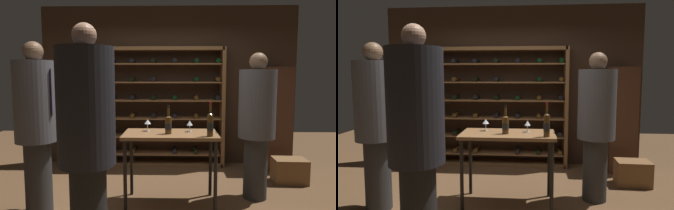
{
  "view_description": "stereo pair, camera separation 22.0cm",
  "coord_description": "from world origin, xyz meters",
  "views": [
    {
      "loc": [
        0.13,
        -3.5,
        1.61
      ],
      "look_at": [
        0.03,
        0.23,
        1.24
      ],
      "focal_mm": 31.6,
      "sensor_mm": 36.0,
      "label": 1
    },
    {
      "loc": [
        0.35,
        -3.49,
        1.61
      ],
      "look_at": [
        0.03,
        0.23,
        1.24
      ],
      "focal_mm": 31.6,
      "sensor_mm": 36.0,
      "label": 2
    }
  ],
  "objects": [
    {
      "name": "display_cabinet",
      "position": [
        1.86,
        1.54,
        0.88
      ],
      "size": [
        0.44,
        0.36,
        1.75
      ],
      "primitive_type": "cube",
      "color": "#4C2D1E",
      "rests_on": "ground"
    },
    {
      "name": "wine_bottle_amber_reserve",
      "position": [
        0.04,
        0.05,
        1.02
      ],
      "size": [
        0.08,
        0.08,
        0.34
      ],
      "color": "#4C3314",
      "rests_on": "tasting_table"
    },
    {
      "name": "wine_glass_stemmed_left",
      "position": [
        -0.23,
        0.22,
        1.01
      ],
      "size": [
        0.08,
        0.08,
        0.15
      ],
      "color": "silver",
      "rests_on": "tasting_table"
    },
    {
      "name": "person_guest_khaki",
      "position": [
        -0.59,
        -1.16,
        1.12
      ],
      "size": [
        0.46,
        0.46,
        2.02
      ],
      "rotation": [
        0.0,
        0.0,
        0.12
      ],
      "color": "black",
      "rests_on": "ground"
    },
    {
      "name": "wine_bottle_red_label",
      "position": [
        0.53,
        -0.09,
        1.04
      ],
      "size": [
        0.07,
        0.07,
        0.4
      ],
      "color": "#4C3314",
      "rests_on": "tasting_table"
    },
    {
      "name": "ground_plane",
      "position": [
        0.0,
        0.0,
        0.0
      ],
      "size": [
        9.82,
        9.82,
        0.0
      ],
      "primitive_type": "plane",
      "color": "brown"
    },
    {
      "name": "tasting_table",
      "position": [
        0.07,
        0.11,
        0.8
      ],
      "size": [
        1.16,
        0.6,
        0.9
      ],
      "color": "brown",
      "rests_on": "ground"
    },
    {
      "name": "back_wall",
      "position": [
        0.0,
        1.91,
        1.42
      ],
      "size": [
        4.57,
        0.1,
        2.84
      ],
      "primitive_type": "cube",
      "color": "#3D2B1E",
      "rests_on": "ground"
    },
    {
      "name": "wine_rack",
      "position": [
        -0.25,
        1.7,
        1.04
      ],
      "size": [
        2.48,
        0.32,
        2.1
      ],
      "color": "brown",
      "rests_on": "ground"
    },
    {
      "name": "wine_crate",
      "position": [
        1.85,
        0.88,
        0.18
      ],
      "size": [
        0.49,
        0.36,
        0.36
      ],
      "primitive_type": "cube",
      "rotation": [
        0.0,
        0.0,
        -0.04
      ],
      "color": "brown",
      "rests_on": "ground"
    },
    {
      "name": "person_host_in_suit",
      "position": [
        1.18,
        0.3,
        1.04
      ],
      "size": [
        0.47,
        0.47,
        1.9
      ],
      "rotation": [
        0.0,
        0.0,
        -2.14
      ],
      "color": "#2E2E2E",
      "rests_on": "ground"
    },
    {
      "name": "wine_glass_stemmed_right",
      "position": [
        0.31,
        0.19,
        1.01
      ],
      "size": [
        0.08,
        0.08,
        0.14
      ],
      "color": "silver",
      "rests_on": "tasting_table"
    },
    {
      "name": "person_bystander_red_print",
      "position": [
        -1.47,
        -0.19,
        1.1
      ],
      "size": [
        0.47,
        0.46,
        1.99
      ],
      "rotation": [
        0.0,
        0.0,
        -1.24
      ],
      "color": "#2C2C2C",
      "rests_on": "ground"
    }
  ]
}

